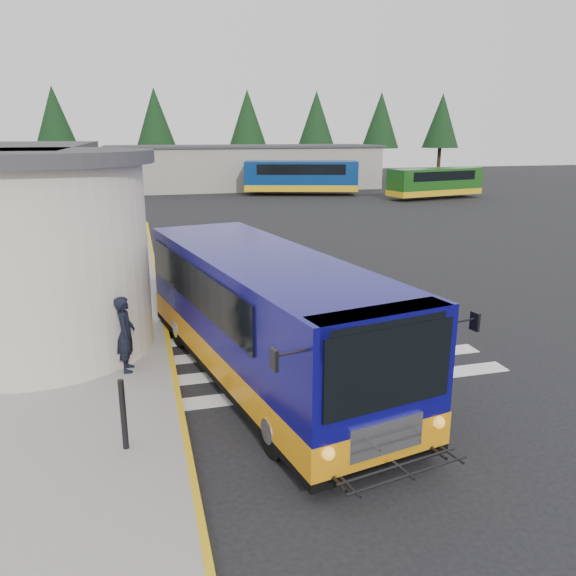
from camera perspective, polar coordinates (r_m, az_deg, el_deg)
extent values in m
plane|color=black|center=(15.43, 3.22, -4.74)|extent=(140.00, 140.00, 0.00)
cube|color=gold|center=(18.50, -12.78, -1.40)|extent=(0.12, 34.00, 0.16)
cylinder|color=beige|center=(14.72, -24.18, 2.65)|extent=(5.20, 5.20, 4.50)
cylinder|color=#38383A|center=(14.44, -25.24, 11.96)|extent=(5.80, 5.80, 0.30)
cube|color=black|center=(19.26, -20.37, 2.27)|extent=(0.08, 1.20, 2.20)
cube|color=#38383A|center=(18.98, -19.29, 6.20)|extent=(1.20, 1.80, 0.12)
cube|color=silver|center=(12.49, 5.68, -9.80)|extent=(8.00, 0.55, 0.01)
cube|color=silver|center=(13.52, 3.87, -7.73)|extent=(8.00, 0.55, 0.01)
cube|color=silver|center=(14.57, 2.33, -5.95)|extent=(8.00, 0.55, 0.01)
cube|color=silver|center=(15.65, 1.02, -4.40)|extent=(8.00, 0.55, 0.01)
cube|color=silver|center=(16.74, -0.13, -3.06)|extent=(8.00, 0.55, 0.01)
cube|color=gray|center=(56.83, -4.46, 12.05)|extent=(26.00, 8.00, 4.00)
cube|color=#38383A|center=(56.75, -4.51, 14.17)|extent=(26.40, 8.40, 0.20)
cylinder|color=black|center=(64.25, -22.17, 11.20)|extent=(0.44, 0.44, 3.60)
cone|color=black|center=(64.17, -22.64, 15.64)|extent=(4.40, 4.40, 6.40)
cylinder|color=black|center=(63.88, -13.07, 11.90)|extent=(0.44, 0.44, 3.60)
cone|color=black|center=(63.80, -13.35, 16.38)|extent=(4.40, 4.40, 6.40)
cylinder|color=black|center=(65.06, -4.04, 12.31)|extent=(0.44, 0.44, 3.60)
cone|color=black|center=(64.98, -4.13, 16.71)|extent=(4.40, 4.40, 6.40)
cylinder|color=black|center=(67.07, 2.83, 12.42)|extent=(0.44, 0.44, 3.60)
cone|color=black|center=(67.00, 2.89, 16.69)|extent=(4.40, 4.40, 6.40)
cylinder|color=black|center=(69.95, 9.23, 12.37)|extent=(0.44, 0.44, 3.60)
cone|color=black|center=(69.88, 9.41, 16.46)|extent=(4.40, 4.40, 6.40)
cylinder|color=black|center=(73.58, 15.06, 12.19)|extent=(0.44, 0.44, 3.60)
cone|color=black|center=(73.51, 15.34, 16.08)|extent=(4.40, 4.40, 6.40)
cube|color=#0B0861|center=(12.32, -2.57, -2.10)|extent=(4.27, 9.49, 2.40)
cube|color=orange|center=(12.63, -2.52, -6.05)|extent=(4.31, 9.53, 0.57)
cube|color=black|center=(12.76, -2.50, -7.46)|extent=(4.30, 9.52, 0.22)
cube|color=black|center=(8.44, 10.27, -8.06)|extent=(2.21, 0.49, 1.27)
cube|color=silver|center=(8.93, 9.95, -14.70)|extent=(1.31, 0.32, 0.56)
cube|color=black|center=(12.50, -9.55, 0.26)|extent=(1.34, 6.61, 0.92)
cube|color=black|center=(13.44, 1.05, 1.54)|extent=(1.34, 6.61, 0.92)
cylinder|color=black|center=(9.78, -1.22, -14.15)|extent=(0.49, 1.02, 0.98)
cylinder|color=black|center=(10.80, 9.83, -11.34)|extent=(0.49, 1.02, 0.98)
cylinder|color=black|center=(14.71, -10.73, -4.01)|extent=(0.49, 1.02, 0.98)
cylinder|color=black|center=(15.41, -2.69, -2.84)|extent=(0.49, 1.02, 0.98)
cube|color=black|center=(7.56, -1.43, -7.29)|extent=(0.09, 0.19, 0.31)
cube|color=black|center=(9.53, 18.45, -3.24)|extent=(0.09, 0.19, 0.31)
imported|color=black|center=(13.01, -16.17, -4.50)|extent=(0.45, 0.66, 1.73)
imported|color=black|center=(13.75, -22.75, -3.84)|extent=(1.05, 1.11, 1.82)
cylinder|color=black|center=(10.00, -16.38, -12.23)|extent=(0.10, 0.10, 1.26)
cube|color=navy|center=(50.72, 1.32, 11.35)|extent=(10.25, 5.34, 2.53)
cube|color=gold|center=(50.80, 1.32, 10.20)|extent=(10.30, 5.38, 0.55)
cube|color=black|center=(50.68, 1.33, 12.03)|extent=(8.16, 4.79, 0.88)
cube|color=#174913|center=(49.36, 14.72, 10.44)|extent=(8.66, 3.98, 2.14)
cube|color=gold|center=(49.43, 14.65, 9.45)|extent=(8.69, 4.02, 0.46)
cube|color=black|center=(49.32, 14.76, 11.04)|extent=(6.85, 3.65, 0.74)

